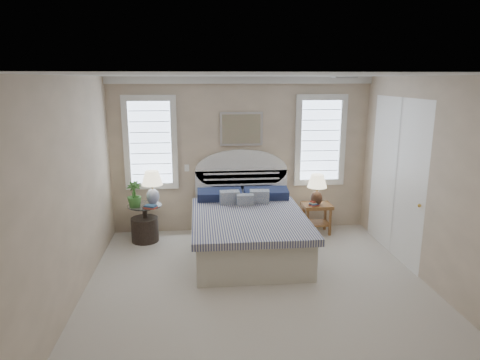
% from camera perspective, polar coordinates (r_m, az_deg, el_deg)
% --- Properties ---
extents(floor, '(4.50, 5.00, 0.01)m').
position_cam_1_polar(floor, '(5.58, 2.79, -15.18)').
color(floor, '#B4A89A').
rests_on(floor, ground).
extents(ceiling, '(4.50, 5.00, 0.01)m').
position_cam_1_polar(ceiling, '(4.90, 3.16, 13.78)').
color(ceiling, silver).
rests_on(ceiling, wall_back).
extents(wall_back, '(4.50, 0.02, 2.70)m').
position_cam_1_polar(wall_back, '(7.50, 0.14, 3.28)').
color(wall_back, tan).
rests_on(wall_back, floor).
extents(wall_left, '(0.02, 5.00, 2.70)m').
position_cam_1_polar(wall_left, '(5.24, -22.18, -2.16)').
color(wall_left, tan).
rests_on(wall_left, floor).
extents(wall_right, '(0.02, 5.00, 2.70)m').
position_cam_1_polar(wall_right, '(5.84, 25.36, -0.94)').
color(wall_right, tan).
rests_on(wall_right, floor).
extents(crown_molding, '(4.50, 0.08, 0.12)m').
position_cam_1_polar(crown_molding, '(7.34, 0.18, 13.19)').
color(crown_molding, silver).
rests_on(crown_molding, wall_back).
extents(hvac_vent, '(0.30, 0.20, 0.02)m').
position_cam_1_polar(hvac_vent, '(5.97, 13.73, 13.16)').
color(hvac_vent, '#B2B2B2').
rests_on(hvac_vent, ceiling).
extents(switch_plate, '(0.08, 0.01, 0.12)m').
position_cam_1_polar(switch_plate, '(7.49, -7.10, 1.61)').
color(switch_plate, silver).
rests_on(switch_plate, wall_back).
extents(window_left, '(0.90, 0.06, 1.60)m').
position_cam_1_polar(window_left, '(7.44, -11.84, 4.88)').
color(window_left, silver).
rests_on(window_left, wall_back).
extents(window_right, '(0.90, 0.06, 1.60)m').
position_cam_1_polar(window_right, '(7.70, 10.62, 5.21)').
color(window_right, silver).
rests_on(window_right, wall_back).
extents(painting, '(0.74, 0.04, 0.58)m').
position_cam_1_polar(painting, '(7.39, 0.18, 6.82)').
color(painting, silver).
rests_on(painting, wall_back).
extents(closet_door, '(0.02, 1.80, 2.40)m').
position_cam_1_polar(closet_door, '(6.89, 20.07, 0.28)').
color(closet_door, white).
rests_on(closet_door, floor).
extents(bed, '(1.72, 2.28, 1.47)m').
position_cam_1_polar(bed, '(6.74, 1.03, -6.38)').
color(bed, beige).
rests_on(bed, floor).
extents(side_table_left, '(0.56, 0.56, 0.63)m').
position_cam_1_polar(side_table_left, '(7.32, -12.52, -5.09)').
color(side_table_left, black).
rests_on(side_table_left, floor).
extents(nightstand_right, '(0.50, 0.40, 0.53)m').
position_cam_1_polar(nightstand_right, '(7.63, 10.19, -4.21)').
color(nightstand_right, brown).
rests_on(nightstand_right, floor).
extents(floor_pot, '(0.47, 0.47, 0.41)m').
position_cam_1_polar(floor_pot, '(7.37, -12.56, -6.45)').
color(floor_pot, black).
rests_on(floor_pot, floor).
extents(lamp_left, '(0.40, 0.40, 0.56)m').
position_cam_1_polar(lamp_left, '(7.20, -11.62, -0.48)').
color(lamp_left, silver).
rests_on(lamp_left, side_table_left).
extents(lamp_right, '(0.40, 0.40, 0.55)m').
position_cam_1_polar(lamp_right, '(7.45, 10.23, -0.82)').
color(lamp_right, black).
rests_on(lamp_right, nightstand_right).
extents(potted_plant, '(0.25, 0.25, 0.42)m').
position_cam_1_polar(potted_plant, '(7.10, -13.94, -1.90)').
color(potted_plant, '#356A2A').
rests_on(potted_plant, side_table_left).
extents(books_left, '(0.23, 0.20, 0.05)m').
position_cam_1_polar(books_left, '(7.03, -11.83, -3.51)').
color(books_left, maroon).
rests_on(books_left, side_table_left).
extents(books_right, '(0.19, 0.17, 0.09)m').
position_cam_1_polar(books_right, '(7.48, 9.86, -3.09)').
color(books_right, maroon).
rests_on(books_right, nightstand_right).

